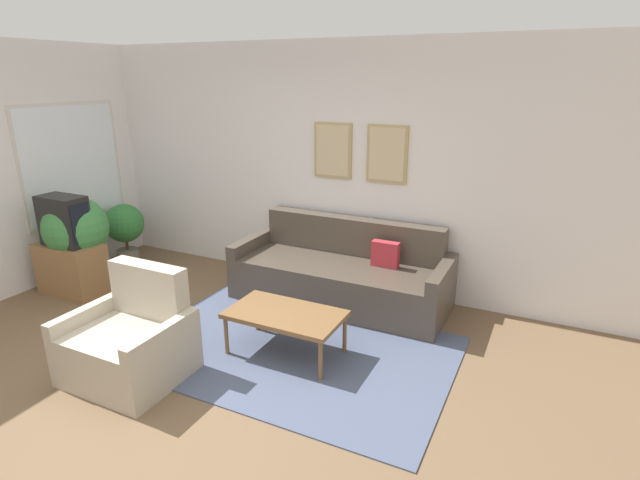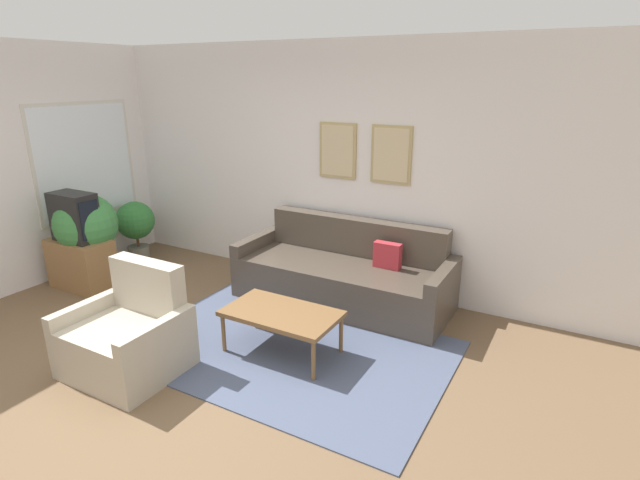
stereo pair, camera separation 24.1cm
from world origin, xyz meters
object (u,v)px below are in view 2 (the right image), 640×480
at_px(coffee_table, 282,315).
at_px(tv, 75,217).
at_px(couch, 344,275).
at_px(potted_plant_tall, 86,226).
at_px(armchair, 129,338).

xyz_separation_m(coffee_table, tv, (-2.79, 0.09, 0.48)).
bearing_deg(couch, coffee_table, -90.01).
height_order(coffee_table, tv, tv).
xyz_separation_m(couch, potted_plant_tall, (-2.79, -1.00, 0.40)).
height_order(couch, tv, tv).
bearing_deg(potted_plant_tall, coffee_table, -4.44).
relative_size(couch, tv, 4.20).
xyz_separation_m(coffee_table, potted_plant_tall, (-2.79, 0.22, 0.33)).
relative_size(couch, armchair, 2.56).
xyz_separation_m(couch, coffee_table, (-0.00, -1.21, 0.06)).
xyz_separation_m(tv, armchair, (1.83, -0.91, -0.55)).
bearing_deg(potted_plant_tall, couch, 19.68).
height_order(coffee_table, potted_plant_tall, potted_plant_tall).
height_order(couch, potted_plant_tall, potted_plant_tall).
height_order(tv, armchair, tv).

